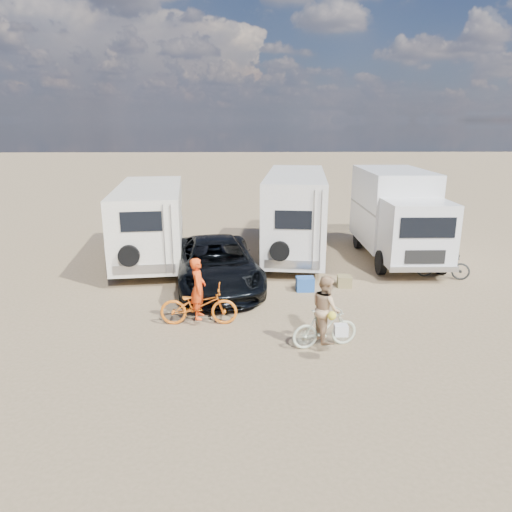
{
  "coord_description": "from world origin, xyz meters",
  "views": [
    {
      "loc": [
        -2.0,
        -10.56,
        5.07
      ],
      "look_at": [
        -1.68,
        2.68,
        1.3
      ],
      "focal_mm": 33.47,
      "sensor_mm": 36.0,
      "label": 1
    }
  ],
  "objects_px": {
    "rv_left": "(150,224)",
    "bike_parked": "(443,265)",
    "box_truck": "(398,217)",
    "crate": "(344,281)",
    "bike_man": "(199,305)",
    "dark_suv": "(216,264)",
    "rider_woman": "(325,316)",
    "rv_main": "(295,215)",
    "bike_woman": "(325,328)",
    "rider_man": "(198,295)",
    "cooler": "(305,284)"
  },
  "relations": [
    {
      "from": "rider_woman",
      "to": "bike_man",
      "type": "bearing_deg",
      "value": 52.83
    },
    {
      "from": "rv_left",
      "to": "rv_main",
      "type": "bearing_deg",
      "value": -1.03
    },
    {
      "from": "rv_left",
      "to": "bike_parked",
      "type": "relative_size",
      "value": 3.74
    },
    {
      "from": "box_truck",
      "to": "dark_suv",
      "type": "height_order",
      "value": "box_truck"
    },
    {
      "from": "rider_man",
      "to": "bike_woman",
      "type": "bearing_deg",
      "value": -114.29
    },
    {
      "from": "bike_parked",
      "to": "bike_man",
      "type": "bearing_deg",
      "value": 135.28
    },
    {
      "from": "rv_left",
      "to": "rider_woman",
      "type": "bearing_deg",
      "value": -60.28
    },
    {
      "from": "dark_suv",
      "to": "bike_man",
      "type": "relative_size",
      "value": 2.71
    },
    {
      "from": "bike_man",
      "to": "crate",
      "type": "height_order",
      "value": "bike_man"
    },
    {
      "from": "box_truck",
      "to": "cooler",
      "type": "distance_m",
      "value": 5.26
    },
    {
      "from": "bike_parked",
      "to": "crate",
      "type": "relative_size",
      "value": 3.9
    },
    {
      "from": "rv_main",
      "to": "bike_parked",
      "type": "relative_size",
      "value": 3.83
    },
    {
      "from": "bike_woman",
      "to": "rider_man",
      "type": "relative_size",
      "value": 0.99
    },
    {
      "from": "cooler",
      "to": "bike_parked",
      "type": "bearing_deg",
      "value": 11.82
    },
    {
      "from": "bike_parked",
      "to": "cooler",
      "type": "bearing_deg",
      "value": 124.01
    },
    {
      "from": "bike_woman",
      "to": "bike_parked",
      "type": "xyz_separation_m",
      "value": [
        4.73,
        4.91,
        -0.02
      ]
    },
    {
      "from": "dark_suv",
      "to": "bike_parked",
      "type": "distance_m",
      "value": 7.49
    },
    {
      "from": "bike_parked",
      "to": "cooler",
      "type": "distance_m",
      "value": 4.85
    },
    {
      "from": "crate",
      "to": "bike_parked",
      "type": "bearing_deg",
      "value": 12.53
    },
    {
      "from": "bike_parked",
      "to": "rider_man",
      "type": "bearing_deg",
      "value": 135.28
    },
    {
      "from": "cooler",
      "to": "rider_woman",
      "type": "bearing_deg",
      "value": -91.69
    },
    {
      "from": "rv_left",
      "to": "cooler",
      "type": "xyz_separation_m",
      "value": [
        5.32,
        -3.45,
        -1.17
      ]
    },
    {
      "from": "rv_main",
      "to": "rv_left",
      "type": "height_order",
      "value": "rv_main"
    },
    {
      "from": "cooler",
      "to": "rv_left",
      "type": "bearing_deg",
      "value": 145.6
    },
    {
      "from": "rv_main",
      "to": "rider_woman",
      "type": "bearing_deg",
      "value": -83.57
    },
    {
      "from": "bike_parked",
      "to": "crate",
      "type": "xyz_separation_m",
      "value": [
        -3.42,
        -0.76,
        -0.27
      ]
    },
    {
      "from": "rv_left",
      "to": "crate",
      "type": "relative_size",
      "value": 14.58
    },
    {
      "from": "box_truck",
      "to": "crate",
      "type": "relative_size",
      "value": 13.25
    },
    {
      "from": "bike_man",
      "to": "bike_parked",
      "type": "height_order",
      "value": "bike_man"
    },
    {
      "from": "rv_left",
      "to": "bike_woman",
      "type": "distance_m",
      "value": 9.03
    },
    {
      "from": "box_truck",
      "to": "bike_man",
      "type": "xyz_separation_m",
      "value": [
        -6.87,
        -5.74,
        -1.12
      ]
    },
    {
      "from": "rv_left",
      "to": "box_truck",
      "type": "relative_size",
      "value": 1.1
    },
    {
      "from": "rv_main",
      "to": "dark_suv",
      "type": "bearing_deg",
      "value": -122.01
    },
    {
      "from": "dark_suv",
      "to": "rider_woman",
      "type": "relative_size",
      "value": 3.45
    },
    {
      "from": "bike_parked",
      "to": "crate",
      "type": "distance_m",
      "value": 3.52
    },
    {
      "from": "bike_woman",
      "to": "dark_suv",
      "type": "bearing_deg",
      "value": 19.54
    },
    {
      "from": "rv_left",
      "to": "bike_man",
      "type": "height_order",
      "value": "rv_left"
    },
    {
      "from": "rider_man",
      "to": "bike_parked",
      "type": "height_order",
      "value": "rider_man"
    },
    {
      "from": "rv_main",
      "to": "bike_parked",
      "type": "distance_m",
      "value": 5.57
    },
    {
      "from": "box_truck",
      "to": "bike_man",
      "type": "distance_m",
      "value": 9.02
    },
    {
      "from": "bike_woman",
      "to": "cooler",
      "type": "bearing_deg",
      "value": -13.09
    },
    {
      "from": "rv_left",
      "to": "dark_suv",
      "type": "relative_size",
      "value": 1.19
    },
    {
      "from": "cooler",
      "to": "rv_main",
      "type": "bearing_deg",
      "value": 87.45
    },
    {
      "from": "box_truck",
      "to": "rider_woman",
      "type": "relative_size",
      "value": 3.73
    },
    {
      "from": "rv_left",
      "to": "bike_parked",
      "type": "height_order",
      "value": "rv_left"
    },
    {
      "from": "bike_man",
      "to": "bike_woman",
      "type": "relative_size",
      "value": 1.26
    },
    {
      "from": "crate",
      "to": "rv_left",
      "type": "bearing_deg",
      "value": 154.96
    },
    {
      "from": "rider_woman",
      "to": "crate",
      "type": "bearing_deg",
      "value": -30.41
    },
    {
      "from": "bike_man",
      "to": "rv_left",
      "type": "bearing_deg",
      "value": 21.23
    },
    {
      "from": "rv_main",
      "to": "crate",
      "type": "height_order",
      "value": "rv_main"
    }
  ]
}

